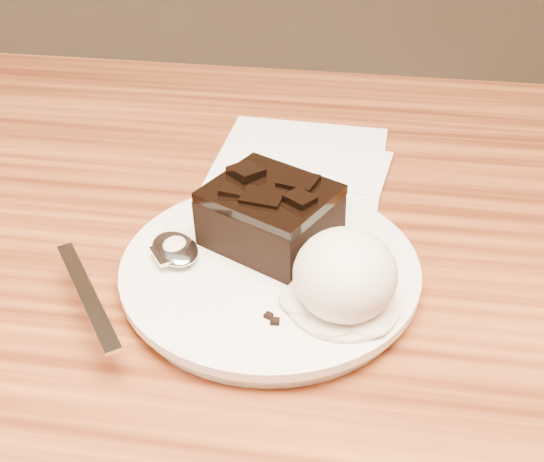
# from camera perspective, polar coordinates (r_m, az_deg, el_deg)

# --- Properties ---
(plate) EXTENTS (0.22, 0.22, 0.02)m
(plate) POSITION_cam_1_polar(r_m,az_deg,el_deg) (0.51, -0.17, -3.50)
(plate) COLOR beige
(plate) RESTS_ON dining_table
(brownie) EXTENTS (0.11, 0.11, 0.04)m
(brownie) POSITION_cam_1_polar(r_m,az_deg,el_deg) (0.51, -0.13, 1.03)
(brownie) COLOR black
(brownie) RESTS_ON plate
(ice_cream_scoop) EXTENTS (0.07, 0.07, 0.06)m
(ice_cream_scoop) POSITION_cam_1_polar(r_m,az_deg,el_deg) (0.45, 6.14, -3.64)
(ice_cream_scoop) COLOR white
(ice_cream_scoop) RESTS_ON plate
(melt_puddle) EXTENTS (0.08, 0.08, 0.00)m
(melt_puddle) POSITION_cam_1_polar(r_m,az_deg,el_deg) (0.47, 5.96, -5.90)
(melt_puddle) COLOR silver
(melt_puddle) RESTS_ON plate
(spoon) EXTENTS (0.14, 0.17, 0.01)m
(spoon) POSITION_cam_1_polar(r_m,az_deg,el_deg) (0.51, -8.11, -1.63)
(spoon) COLOR silver
(spoon) RESTS_ON plate
(napkin) EXTENTS (0.17, 0.17, 0.01)m
(napkin) POSITION_cam_1_polar(r_m,az_deg,el_deg) (0.66, 2.35, 6.06)
(napkin) COLOR white
(napkin) RESTS_ON dining_table
(crumb_a) EXTENTS (0.01, 0.01, 0.00)m
(crumb_a) POSITION_cam_1_polar(r_m,az_deg,el_deg) (0.45, 0.25, -7.57)
(crumb_a) COLOR black
(crumb_a) RESTS_ON plate
(crumb_b) EXTENTS (0.01, 0.01, 0.00)m
(crumb_b) POSITION_cam_1_polar(r_m,az_deg,el_deg) (0.46, -0.30, -7.10)
(crumb_b) COLOR black
(crumb_b) RESTS_ON plate
(crumb_c) EXTENTS (0.01, 0.01, 0.00)m
(crumb_c) POSITION_cam_1_polar(r_m,az_deg,el_deg) (0.46, 3.43, -6.32)
(crumb_c) COLOR black
(crumb_c) RESTS_ON plate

